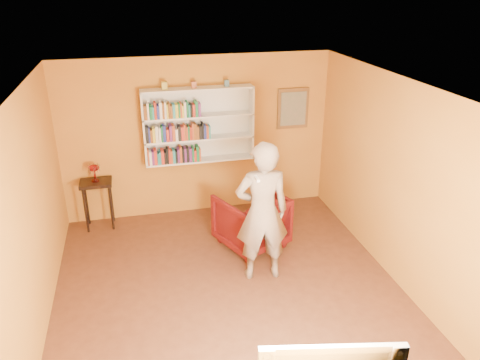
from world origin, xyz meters
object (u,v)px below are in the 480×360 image
bookshelf (198,125)px  ruby_lustre (94,169)px  console_table (97,189)px  armchair (251,220)px  person (262,212)px

bookshelf → ruby_lustre: size_ratio=6.31×
console_table → ruby_lustre: 0.35m
armchair → person: person is taller
ruby_lustre → person: person is taller
ruby_lustre → person: 2.95m
ruby_lustre → person: (2.21, -1.95, -0.04)m
console_table → armchair: armchair is taller
console_table → person: (2.21, -1.95, 0.30)m
console_table → armchair: (2.28, -1.12, -0.26)m
ruby_lustre → armchair: bearing=-26.2°
bookshelf → console_table: (-1.71, -0.16, -0.92)m
bookshelf → person: bookshelf is taller
bookshelf → armchair: size_ratio=1.96×
console_table → person: size_ratio=0.42×
console_table → ruby_lustre: ruby_lustre is taller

